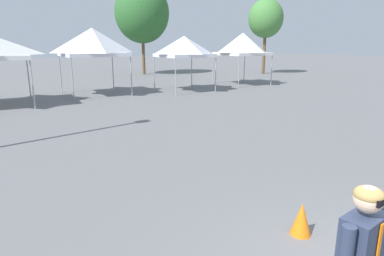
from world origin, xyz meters
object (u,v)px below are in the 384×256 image
at_px(canopy_tent_behind_center, 93,42).
at_px(canopy_tent_far_right, 243,44).
at_px(canopy_tent_behind_left, 184,47).
at_px(traffic_cone_lot_center, 301,219).
at_px(tree_behind_tents_left, 142,13).
at_px(tree_behind_tents_center, 266,19).

height_order(canopy_tent_behind_center, canopy_tent_far_right, canopy_tent_behind_center).
bearing_deg(canopy_tent_behind_center, canopy_tent_behind_left, -11.87).
relative_size(canopy_tent_behind_left, traffic_cone_lot_center, 6.29).
height_order(canopy_tent_far_right, tree_behind_tents_left, tree_behind_tents_left).
distance_m(canopy_tent_far_right, traffic_cone_lot_center, 19.66).
bearing_deg(tree_behind_tents_left, tree_behind_tents_center, -24.45).
distance_m(tree_behind_tents_left, traffic_cone_lot_center, 28.43).
distance_m(canopy_tent_behind_center, tree_behind_tents_center, 18.34).
xyz_separation_m(canopy_tent_far_right, tree_behind_tents_center, (6.93, 5.98, 2.26)).
relative_size(canopy_tent_behind_center, tree_behind_tents_center, 0.54).
bearing_deg(tree_behind_tents_center, canopy_tent_behind_left, -149.60).
xyz_separation_m(tree_behind_tents_center, traffic_cone_lot_center, (-17.67, -22.25, -4.80)).
xyz_separation_m(canopy_tent_far_right, traffic_cone_lot_center, (-10.74, -16.27, -2.54)).
bearing_deg(canopy_tent_far_right, tree_behind_tents_center, 40.79).
height_order(tree_behind_tents_left, traffic_cone_lot_center, tree_behind_tents_left).
bearing_deg(canopy_tent_behind_center, tree_behind_tents_center, 19.17).
xyz_separation_m(canopy_tent_behind_center, tree_behind_tents_left, (6.83, 10.70, 2.59)).
height_order(canopy_tent_behind_center, tree_behind_tents_left, tree_behind_tents_left).
height_order(tree_behind_tents_left, tree_behind_tents_center, tree_behind_tents_left).
xyz_separation_m(canopy_tent_behind_left, canopy_tent_far_right, (5.11, 1.08, 0.14)).
relative_size(canopy_tent_behind_center, canopy_tent_behind_left, 1.12).
relative_size(canopy_tent_far_right, tree_behind_tents_center, 0.52).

